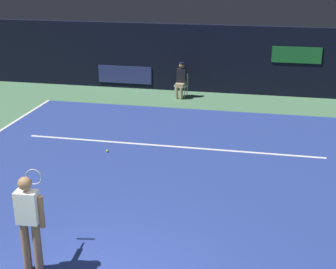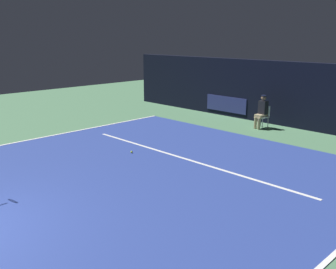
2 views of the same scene
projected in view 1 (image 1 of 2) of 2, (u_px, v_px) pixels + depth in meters
ground_plane at (154, 176)px, 11.69m from camera, size 34.12×34.12×0.00m
court_surface at (154, 176)px, 11.68m from camera, size 10.76×11.24×0.01m
line_service at (170, 146)px, 13.49m from camera, size 8.39×0.10×0.01m
back_wall at (202, 58)px, 18.75m from camera, size 17.67×0.33×2.60m
tennis_player at (29, 218)px, 7.84m from camera, size 0.68×0.93×1.73m
line_judge_on_chair at (181, 80)px, 18.07m from camera, size 0.49×0.57×1.32m
tennis_ball at (107, 151)px, 13.08m from camera, size 0.07×0.07×0.07m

